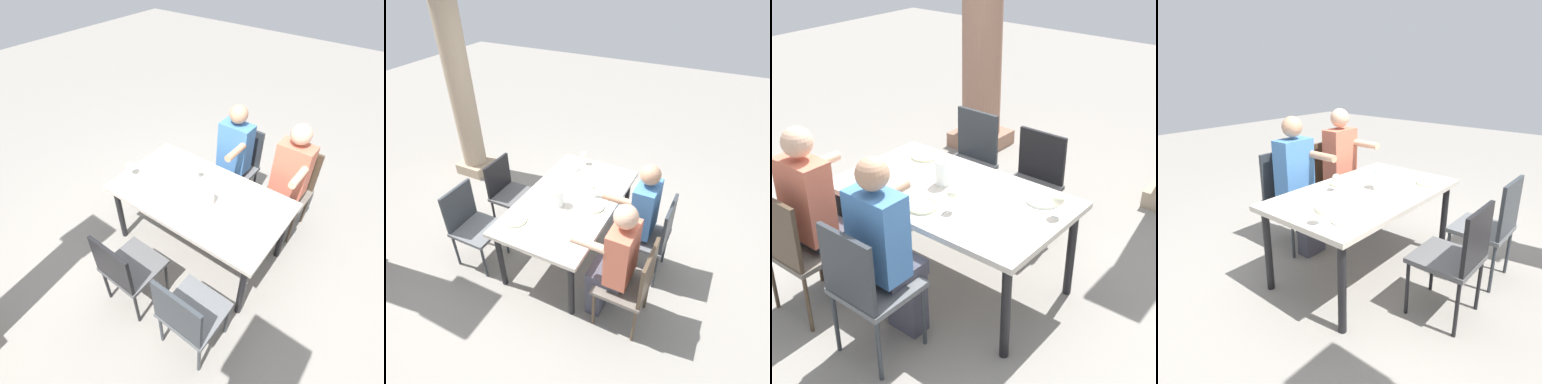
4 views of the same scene
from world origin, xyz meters
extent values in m
plane|color=gray|center=(0.00, 0.00, 0.00)|extent=(16.00, 16.00, 0.00)
cube|color=beige|center=(0.00, 0.00, 0.72)|extent=(1.63, 0.95, 0.04)
cylinder|color=black|center=(-0.74, 0.39, 0.35)|extent=(0.06, 0.06, 0.70)
cylinder|color=black|center=(0.74, 0.39, 0.35)|extent=(0.06, 0.06, 0.70)
cylinder|color=black|center=(-0.74, -0.39, 0.35)|extent=(0.06, 0.06, 0.70)
cylinder|color=black|center=(0.74, -0.39, 0.35)|extent=(0.06, 0.06, 0.70)
cube|color=#5B5E61|center=(-0.56, 0.81, 0.44)|extent=(0.44, 0.44, 0.04)
cube|color=#2D3338|center=(-0.56, 1.01, 0.67)|extent=(0.42, 0.03, 0.46)
cylinder|color=#2D3338|center=(-0.75, 0.62, 0.21)|extent=(0.03, 0.03, 0.42)
cylinder|color=#2D3338|center=(-0.37, 0.62, 0.21)|extent=(0.03, 0.03, 0.42)
cylinder|color=#2D3338|center=(-0.75, 1.00, 0.21)|extent=(0.03, 0.03, 0.42)
cylinder|color=#2D3338|center=(-0.37, 1.00, 0.21)|extent=(0.03, 0.03, 0.42)
cube|color=#6A6158|center=(-0.56, -0.81, 0.46)|extent=(0.44, 0.44, 0.04)
cube|color=#473828|center=(-0.56, -1.01, 0.70)|extent=(0.42, 0.03, 0.47)
cylinder|color=#473828|center=(-0.37, -0.62, 0.22)|extent=(0.03, 0.03, 0.44)
cylinder|color=#473828|center=(-0.75, -0.62, 0.22)|extent=(0.03, 0.03, 0.44)
cylinder|color=#473828|center=(-0.37, -1.00, 0.22)|extent=(0.03, 0.03, 0.44)
cylinder|color=#473828|center=(-0.75, -1.00, 0.22)|extent=(0.03, 0.03, 0.44)
cube|color=#4F4F50|center=(0.10, 0.81, 0.45)|extent=(0.44, 0.44, 0.04)
cube|color=black|center=(0.10, 1.01, 0.66)|extent=(0.42, 0.03, 0.43)
cylinder|color=black|center=(-0.09, 0.62, 0.22)|extent=(0.03, 0.03, 0.43)
cylinder|color=black|center=(0.29, 0.62, 0.22)|extent=(0.03, 0.03, 0.43)
cylinder|color=black|center=(-0.09, 1.00, 0.22)|extent=(0.03, 0.03, 0.43)
cylinder|color=black|center=(0.29, 1.00, 0.22)|extent=(0.03, 0.03, 0.43)
cube|color=#5B5E61|center=(0.10, -0.81, 0.47)|extent=(0.44, 0.44, 0.04)
cube|color=#2D3338|center=(0.10, -1.01, 0.71)|extent=(0.42, 0.03, 0.47)
cylinder|color=#2D3338|center=(0.29, -0.62, 0.23)|extent=(0.03, 0.03, 0.46)
cylinder|color=#2D3338|center=(-0.09, -0.62, 0.23)|extent=(0.03, 0.03, 0.46)
cylinder|color=#2D3338|center=(0.29, -1.00, 0.23)|extent=(0.03, 0.03, 0.46)
cylinder|color=#2D3338|center=(-0.09, -1.00, 0.23)|extent=(0.03, 0.03, 0.46)
cube|color=#3F3F4C|center=(-0.56, -0.58, 0.23)|extent=(0.24, 0.14, 0.46)
cube|color=#3F3F4C|center=(-0.56, -0.67, 0.51)|extent=(0.28, 0.32, 0.10)
cube|color=#CC664C|center=(-0.56, -0.78, 0.83)|extent=(0.34, 0.20, 0.54)
sphere|color=tan|center=(-0.56, -0.78, 1.22)|extent=(0.19, 0.19, 0.19)
cylinder|color=tan|center=(-0.70, -0.54, 0.95)|extent=(0.07, 0.30, 0.07)
cube|color=#3F3F4C|center=(0.10, -0.57, 0.23)|extent=(0.24, 0.14, 0.46)
cube|color=#3F3F4C|center=(0.10, -0.66, 0.51)|extent=(0.28, 0.32, 0.10)
cube|color=#3F72B2|center=(0.10, -0.77, 0.83)|extent=(0.34, 0.20, 0.53)
sphere|color=tan|center=(0.10, -0.77, 1.21)|extent=(0.19, 0.19, 0.19)
cylinder|color=tan|center=(-0.04, -0.53, 0.95)|extent=(0.07, 0.30, 0.07)
cube|color=#936B56|center=(-1.36, 2.12, 0.08)|extent=(0.55, 0.55, 0.16)
cylinder|color=#936B56|center=(-1.36, 2.12, 1.42)|extent=(0.43, 0.43, 2.52)
cylinder|color=silver|center=(-0.53, 0.31, 0.74)|extent=(0.22, 0.22, 0.01)
torus|color=#A0BE77|center=(-0.53, 0.31, 0.75)|extent=(0.22, 0.22, 0.01)
cube|color=silver|center=(-0.68, 0.31, 0.74)|extent=(0.03, 0.17, 0.01)
cube|color=silver|center=(-0.38, 0.31, 0.74)|extent=(0.02, 0.17, 0.01)
cylinder|color=silver|center=(-0.01, -0.28, 0.74)|extent=(0.20, 0.20, 0.01)
torus|color=#A0BE77|center=(-0.01, -0.28, 0.75)|extent=(0.20, 0.20, 0.01)
cylinder|color=white|center=(0.15, -0.18, 0.74)|extent=(0.06, 0.06, 0.00)
cylinder|color=white|center=(0.15, -0.18, 0.78)|extent=(0.01, 0.01, 0.08)
sphere|color=#F2EFCC|center=(0.15, -0.18, 0.86)|extent=(0.07, 0.07, 0.07)
cube|color=silver|center=(-0.16, -0.28, 0.74)|extent=(0.02, 0.17, 0.01)
cube|color=silver|center=(0.14, -0.28, 0.74)|extent=(0.04, 0.17, 0.01)
cylinder|color=white|center=(0.55, 0.28, 0.74)|extent=(0.23, 0.23, 0.01)
torus|color=#A9CD91|center=(0.55, 0.28, 0.75)|extent=(0.23, 0.23, 0.01)
cylinder|color=white|center=(0.71, 0.18, 0.74)|extent=(0.06, 0.06, 0.00)
cylinder|color=white|center=(0.71, 0.18, 0.78)|extent=(0.01, 0.01, 0.07)
sphere|color=#F2EFCC|center=(0.71, 0.18, 0.85)|extent=(0.08, 0.08, 0.08)
cube|color=silver|center=(0.40, 0.28, 0.74)|extent=(0.03, 0.17, 0.01)
cube|color=silver|center=(0.70, 0.28, 0.74)|extent=(0.02, 0.17, 0.01)
cylinder|color=white|center=(-0.13, 0.06, 0.83)|extent=(0.12, 0.12, 0.18)
cylinder|color=#EFEAC6|center=(-0.13, 0.06, 0.80)|extent=(0.11, 0.11, 0.12)
camera|label=1|loc=(-1.25, 1.75, 2.70)|focal=29.14mm
camera|label=2|loc=(-2.42, -1.30, 2.85)|focal=31.19mm
camera|label=3|loc=(2.11, -2.50, 2.52)|focal=51.13mm
camera|label=4|loc=(2.23, 1.73, 1.75)|focal=33.38mm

